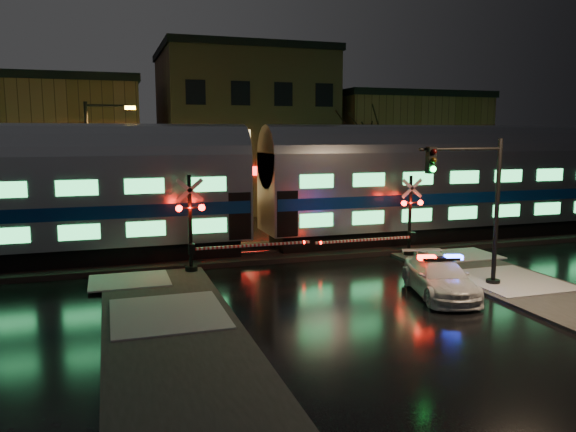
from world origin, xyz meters
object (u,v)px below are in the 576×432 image
at_px(police_car, 439,277).
at_px(streetlight, 94,165).
at_px(traffic_light, 478,210).
at_px(crossing_signal_left, 200,233).
at_px(crossing_signal_right, 404,225).

bearing_deg(police_car, streetlight, 146.98).
bearing_deg(traffic_light, crossing_signal_left, 138.35).
bearing_deg(traffic_light, crossing_signal_right, 77.70).
bearing_deg(police_car, crossing_signal_right, 86.45).
distance_m(police_car, crossing_signal_left, 9.64).
height_order(crossing_signal_right, crossing_signal_left, crossing_signal_left).
distance_m(crossing_signal_left, streetlight, 8.24).
bearing_deg(streetlight, crossing_signal_right, -26.32).
bearing_deg(crossing_signal_left, traffic_light, -30.55).
xyz_separation_m(police_car, crossing_signal_right, (1.81, 5.80, 0.91)).
bearing_deg(traffic_light, streetlight, 126.65).
distance_m(crossing_signal_right, streetlight, 15.34).
bearing_deg(crossing_signal_left, streetlight, 121.51).
height_order(police_car, crossing_signal_right, crossing_signal_right).
bearing_deg(crossing_signal_right, traffic_light, -91.20).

